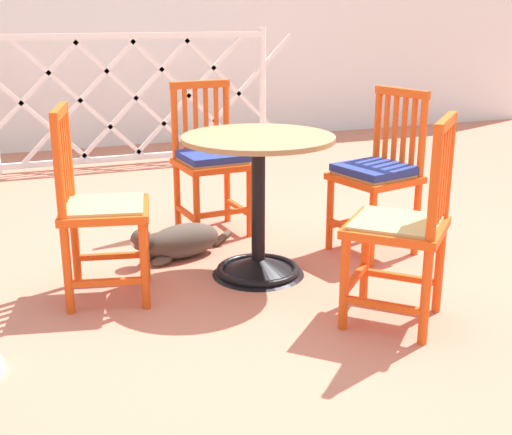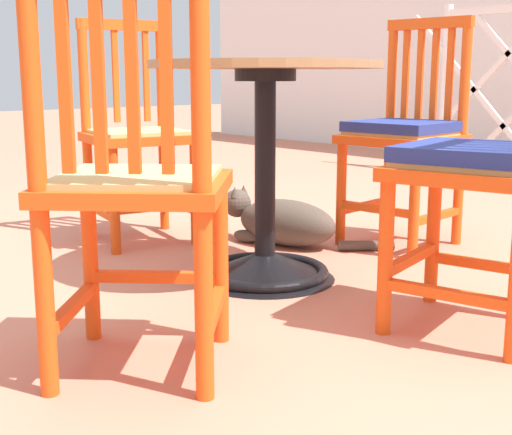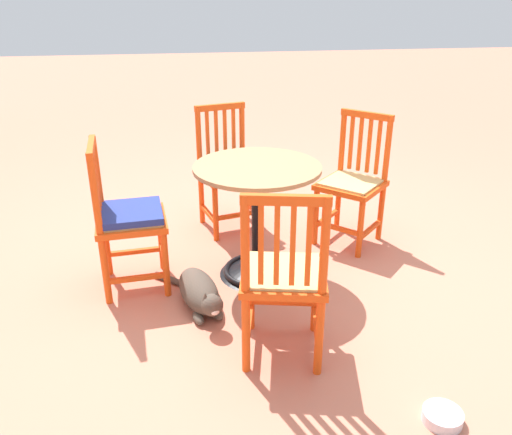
# 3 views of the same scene
# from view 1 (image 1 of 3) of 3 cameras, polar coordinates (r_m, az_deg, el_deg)

# --- Properties ---
(ground_plane) EXTENTS (24.00, 24.00, 0.00)m
(ground_plane) POSITION_cam_1_polar(r_m,az_deg,el_deg) (3.45, 1.65, -5.27)
(ground_plane) COLOR #C6755B
(building_wall_backdrop) EXTENTS (10.00, 0.20, 2.80)m
(building_wall_backdrop) POSITION_cam_1_polar(r_m,az_deg,el_deg) (7.02, -11.34, 17.52)
(building_wall_backdrop) COLOR white
(building_wall_backdrop) RESTS_ON ground_plane
(lattice_fence_panel) EXTENTS (2.98, 0.06, 1.17)m
(lattice_fence_panel) POSITION_cam_1_polar(r_m,az_deg,el_deg) (6.06, -10.18, 9.98)
(lattice_fence_panel) COLOR white
(lattice_fence_panel) RESTS_ON ground_plane
(cafe_table) EXTENTS (0.76, 0.76, 0.73)m
(cafe_table) POSITION_cam_1_polar(r_m,az_deg,el_deg) (3.42, 0.19, -0.40)
(cafe_table) COLOR black
(cafe_table) RESTS_ON ground_plane
(orange_chair_by_planter) EXTENTS (0.43, 0.43, 0.91)m
(orange_chair_by_planter) POSITION_cam_1_polar(r_m,az_deg,el_deg) (4.08, -3.87, 4.82)
(orange_chair_by_planter) COLOR #E04C14
(orange_chair_by_planter) RESTS_ON ground_plane
(orange_chair_at_corner) EXTENTS (0.48, 0.48, 0.91)m
(orange_chair_at_corner) POSITION_cam_1_polar(r_m,az_deg,el_deg) (3.19, -13.21, 0.65)
(orange_chair_at_corner) COLOR #E04C14
(orange_chair_at_corner) RESTS_ON ground_plane
(orange_chair_tucked_in) EXTENTS (0.57, 0.57, 0.91)m
(orange_chair_tucked_in) POSITION_cam_1_polar(r_m,az_deg,el_deg) (2.91, 12.39, -0.86)
(orange_chair_tucked_in) COLOR #E04C14
(orange_chair_tucked_in) RESTS_ON ground_plane
(orange_chair_near_fence) EXTENTS (0.48, 0.48, 0.91)m
(orange_chair_near_fence) POSITION_cam_1_polar(r_m,az_deg,el_deg) (3.78, 10.31, 3.59)
(orange_chair_near_fence) COLOR #E04C14
(orange_chair_near_fence) RESTS_ON ground_plane
(tabby_cat) EXTENTS (0.68, 0.42, 0.23)m
(tabby_cat) POSITION_cam_1_polar(r_m,az_deg,el_deg) (3.73, -6.71, -2.08)
(tabby_cat) COLOR #4C4238
(tabby_cat) RESTS_ON ground_plane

